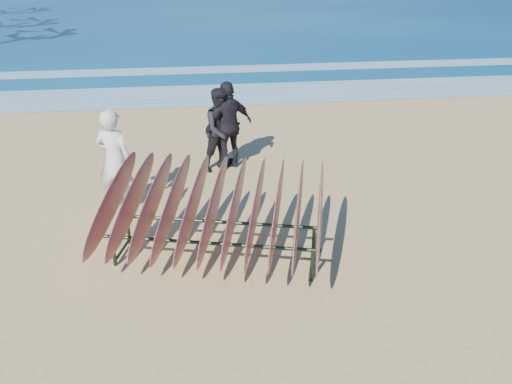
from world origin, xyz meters
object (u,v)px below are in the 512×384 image
at_px(surfboard_rack, 214,208).
at_px(person_dark_a, 222,129).
at_px(person_white, 115,161).
at_px(person_dark_b, 229,126).

relative_size(surfboard_rack, person_dark_a, 2.11).
xyz_separation_m(surfboard_rack, person_dark_a, (0.37, 3.63, -0.03)).
height_order(person_white, person_dark_a, person_white).
height_order(surfboard_rack, person_dark_b, person_dark_b).
bearing_deg(person_white, surfboard_rack, 153.00).
height_order(person_dark_a, person_dark_b, person_dark_b).
bearing_deg(person_dark_b, surfboard_rack, 55.36).
height_order(surfboard_rack, person_dark_a, person_dark_a).
bearing_deg(person_dark_a, person_white, -168.62).
distance_m(surfboard_rack, person_dark_b, 3.72).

